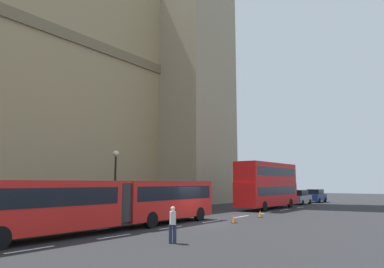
{
  "coord_description": "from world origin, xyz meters",
  "views": [
    {
      "loc": [
        -20.6,
        -14.68,
        2.79
      ],
      "look_at": [
        2.92,
        2.72,
        6.78
      ],
      "focal_mm": 33.45,
      "sensor_mm": 36.0,
      "label": 1
    }
  ],
  "objects_px": {
    "articulated_bus": "(113,200)",
    "pedestrian_near_cones": "(173,223)",
    "street_lamp": "(115,179)",
    "sedan_lead": "(300,197)",
    "traffic_cone_west": "(234,219)",
    "double_decker_bus": "(267,183)",
    "sedan_trailing": "(316,196)",
    "traffic_cone_middle": "(260,214)"
  },
  "relations": [
    {
      "from": "articulated_bus",
      "to": "traffic_cone_middle",
      "type": "height_order",
      "value": "articulated_bus"
    },
    {
      "from": "articulated_bus",
      "to": "pedestrian_near_cones",
      "type": "distance_m",
      "value": 6.05
    },
    {
      "from": "traffic_cone_west",
      "to": "double_decker_bus",
      "type": "bearing_deg",
      "value": 15.45
    },
    {
      "from": "double_decker_bus",
      "to": "traffic_cone_west",
      "type": "bearing_deg",
      "value": -164.55
    },
    {
      "from": "double_decker_bus",
      "to": "sedan_lead",
      "type": "distance_m",
      "value": 10.12
    },
    {
      "from": "sedan_trailing",
      "to": "street_lamp",
      "type": "bearing_deg",
      "value": 172.38
    },
    {
      "from": "street_lamp",
      "to": "pedestrian_near_cones",
      "type": "height_order",
      "value": "street_lamp"
    },
    {
      "from": "double_decker_bus",
      "to": "traffic_cone_west",
      "type": "height_order",
      "value": "double_decker_bus"
    },
    {
      "from": "pedestrian_near_cones",
      "to": "traffic_cone_middle",
      "type": "bearing_deg",
      "value": 9.27
    },
    {
      "from": "double_decker_bus",
      "to": "traffic_cone_middle",
      "type": "xyz_separation_m",
      "value": [
        -9.24,
        -3.54,
        -2.43
      ]
    },
    {
      "from": "articulated_bus",
      "to": "sedan_lead",
      "type": "xyz_separation_m",
      "value": [
        31.65,
        0.11,
        -0.83
      ]
    },
    {
      "from": "traffic_cone_middle",
      "to": "pedestrian_near_cones",
      "type": "distance_m",
      "value": 14.1
    },
    {
      "from": "traffic_cone_west",
      "to": "sedan_trailing",
      "type": "bearing_deg",
      "value": 7.25
    },
    {
      "from": "double_decker_bus",
      "to": "sedan_trailing",
      "type": "xyz_separation_m",
      "value": [
        16.26,
        -0.03,
        -1.8
      ]
    },
    {
      "from": "articulated_bus",
      "to": "double_decker_bus",
      "type": "xyz_separation_m",
      "value": [
        21.69,
        0.0,
        0.96
      ]
    },
    {
      "from": "traffic_cone_west",
      "to": "traffic_cone_middle",
      "type": "distance_m",
      "value": 4.82
    },
    {
      "from": "traffic_cone_west",
      "to": "traffic_cone_middle",
      "type": "bearing_deg",
      "value": 4.07
    },
    {
      "from": "traffic_cone_middle",
      "to": "double_decker_bus",
      "type": "bearing_deg",
      "value": 20.97
    },
    {
      "from": "articulated_bus",
      "to": "traffic_cone_west",
      "type": "height_order",
      "value": "articulated_bus"
    },
    {
      "from": "articulated_bus",
      "to": "sedan_trailing",
      "type": "xyz_separation_m",
      "value": [
        37.95,
        -0.03,
        -0.83
      ]
    },
    {
      "from": "street_lamp",
      "to": "pedestrian_near_cones",
      "type": "xyz_separation_m",
      "value": [
        -5.53,
        -10.32,
        -2.14
      ]
    },
    {
      "from": "sedan_lead",
      "to": "double_decker_bus",
      "type": "bearing_deg",
      "value": -179.36
    },
    {
      "from": "sedan_lead",
      "to": "traffic_cone_west",
      "type": "bearing_deg",
      "value": -170.55
    },
    {
      "from": "sedan_lead",
      "to": "traffic_cone_west",
      "type": "height_order",
      "value": "sedan_lead"
    },
    {
      "from": "articulated_bus",
      "to": "sedan_trailing",
      "type": "height_order",
      "value": "articulated_bus"
    },
    {
      "from": "double_decker_bus",
      "to": "sedan_lead",
      "type": "relative_size",
      "value": 2.43
    },
    {
      "from": "traffic_cone_west",
      "to": "traffic_cone_middle",
      "type": "height_order",
      "value": "same"
    },
    {
      "from": "articulated_bus",
      "to": "traffic_cone_west",
      "type": "xyz_separation_m",
      "value": [
        7.63,
        -3.88,
        -1.46
      ]
    },
    {
      "from": "street_lamp",
      "to": "traffic_cone_middle",
      "type": "bearing_deg",
      "value": -43.89
    },
    {
      "from": "articulated_bus",
      "to": "pedestrian_near_cones",
      "type": "height_order",
      "value": "articulated_bus"
    },
    {
      "from": "articulated_bus",
      "to": "pedestrian_near_cones",
      "type": "relative_size",
      "value": 10.41
    },
    {
      "from": "articulated_bus",
      "to": "traffic_cone_west",
      "type": "bearing_deg",
      "value": -26.96
    },
    {
      "from": "articulated_bus",
      "to": "sedan_lead",
      "type": "height_order",
      "value": "articulated_bus"
    },
    {
      "from": "double_decker_bus",
      "to": "traffic_cone_middle",
      "type": "relative_size",
      "value": 18.44
    },
    {
      "from": "traffic_cone_middle",
      "to": "street_lamp",
      "type": "distance_m",
      "value": 11.93
    },
    {
      "from": "sedan_trailing",
      "to": "traffic_cone_west",
      "type": "relative_size",
      "value": 7.59
    },
    {
      "from": "articulated_bus",
      "to": "street_lamp",
      "type": "height_order",
      "value": "street_lamp"
    },
    {
      "from": "traffic_cone_middle",
      "to": "pedestrian_near_cones",
      "type": "height_order",
      "value": "pedestrian_near_cones"
    },
    {
      "from": "sedan_trailing",
      "to": "street_lamp",
      "type": "height_order",
      "value": "street_lamp"
    },
    {
      "from": "sedan_trailing",
      "to": "pedestrian_near_cones",
      "type": "bearing_deg",
      "value": -171.65
    },
    {
      "from": "sedan_lead",
      "to": "traffic_cone_middle",
      "type": "relative_size",
      "value": 7.59
    },
    {
      "from": "sedan_lead",
      "to": "traffic_cone_west",
      "type": "xyz_separation_m",
      "value": [
        -24.01,
        -4.0,
        -0.63
      ]
    }
  ]
}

